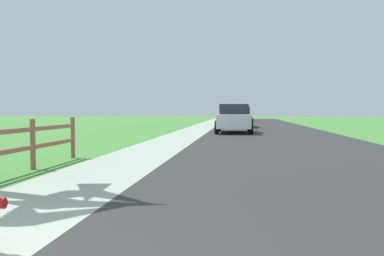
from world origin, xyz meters
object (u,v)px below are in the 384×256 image
Objects in this scene: parked_car_red at (236,115)px; parked_suv_white at (234,119)px; parked_car_silver at (242,114)px; parked_car_black at (238,117)px.

parked_suv_white is at bearing -89.99° from parked_car_red.
parked_suv_white is 1.12× the size of parked_car_silver.
parked_suv_white reaches higher than parked_car_black.
parked_suv_white is at bearing -91.44° from parked_car_silver.
parked_car_silver is (0.49, 19.21, -0.03)m from parked_car_black.
parked_car_black is 0.94× the size of parked_car_red.
parked_car_silver is (0.68, 27.15, -0.05)m from parked_suv_white.
parked_suv_white reaches higher than parked_car_silver.
parked_car_silver is (0.69, 8.54, -0.05)m from parked_car_red.
parked_car_silver is at bearing 85.41° from parked_car_red.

